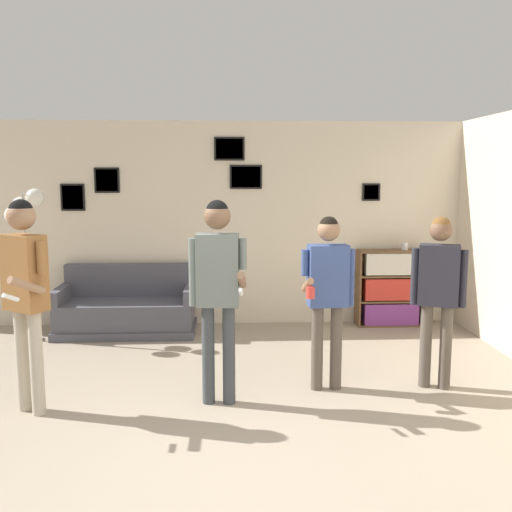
# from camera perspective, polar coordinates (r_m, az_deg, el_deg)

# --- Properties ---
(ground_plane) EXTENTS (20.00, 20.00, 0.00)m
(ground_plane) POSITION_cam_1_polar(r_m,az_deg,el_deg) (4.11, -2.71, -21.02)
(ground_plane) COLOR gray
(wall_back) EXTENTS (8.59, 0.08, 2.70)m
(wall_back) POSITION_cam_1_polar(r_m,az_deg,el_deg) (7.62, -2.77, 3.26)
(wall_back) COLOR beige
(wall_back) RESTS_ON ground_plane
(couch) EXTENTS (1.74, 0.80, 0.84)m
(couch) POSITION_cam_1_polar(r_m,az_deg,el_deg) (7.50, -12.77, -5.33)
(couch) COLOR #4C4C56
(couch) RESTS_ON ground_plane
(bookshelf) EXTENTS (0.89, 0.30, 1.02)m
(bookshelf) POSITION_cam_1_polar(r_m,az_deg,el_deg) (7.82, 13.26, -3.13)
(bookshelf) COLOR brown
(bookshelf) RESTS_ON ground_plane
(floor_lamp) EXTENTS (0.43, 0.46, 1.84)m
(floor_lamp) POSITION_cam_1_polar(r_m,az_deg,el_deg) (7.28, -22.18, 3.50)
(floor_lamp) COLOR #ADA89E
(floor_lamp) RESTS_ON ground_plane
(person_player_foreground_left) EXTENTS (0.43, 0.62, 1.81)m
(person_player_foreground_left) POSITION_cam_1_polar(r_m,az_deg,el_deg) (5.07, -22.13, -2.39)
(person_player_foreground_left) COLOR #B7AD99
(person_player_foreground_left) RESTS_ON ground_plane
(person_player_foreground_center) EXTENTS (0.50, 0.49, 1.79)m
(person_player_foreground_center) POSITION_cam_1_polar(r_m,az_deg,el_deg) (4.90, -3.85, -2.29)
(person_player_foreground_center) COLOR #3D4247
(person_player_foreground_center) RESTS_ON ground_plane
(person_watcher_holding_cup) EXTENTS (0.50, 0.43, 1.63)m
(person_watcher_holding_cup) POSITION_cam_1_polar(r_m,az_deg,el_deg) (5.28, 7.18, -2.90)
(person_watcher_holding_cup) COLOR brown
(person_watcher_holding_cup) RESTS_ON ground_plane
(person_spectator_near_bookshelf) EXTENTS (0.47, 0.32, 1.62)m
(person_spectator_near_bookshelf) POSITION_cam_1_polar(r_m,az_deg,el_deg) (5.55, 17.77, -2.75)
(person_spectator_near_bookshelf) COLOR brown
(person_spectator_near_bookshelf) RESTS_ON ground_plane
(drinking_cup) EXTENTS (0.08, 0.08, 0.10)m
(drinking_cup) POSITION_cam_1_polar(r_m,az_deg,el_deg) (7.79, 14.66, 0.94)
(drinking_cup) COLOR white
(drinking_cup) RESTS_ON bookshelf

